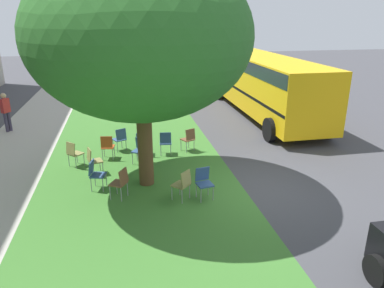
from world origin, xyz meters
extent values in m
plane|color=#424247|center=(0.00, 0.00, 0.00)|extent=(80.00, 80.00, 0.00)
cube|color=#3D752D|center=(0.00, 3.20, 0.00)|extent=(48.00, 6.00, 0.01)
cylinder|color=brown|center=(1.00, 2.96, 1.41)|extent=(0.44, 0.44, 2.83)
ellipsoid|color=#2D6B28|center=(1.00, 2.96, 4.26)|extent=(5.98, 5.98, 4.42)
cube|color=olive|center=(2.01, 4.49, 0.44)|extent=(0.52, 0.51, 0.04)
cube|color=olive|center=(1.95, 4.66, 0.68)|extent=(0.41, 0.20, 0.40)
cylinder|color=gray|center=(1.89, 4.28, 0.21)|extent=(0.02, 0.02, 0.42)
cylinder|color=gray|center=(2.23, 4.38, 0.21)|extent=(0.02, 0.02, 0.42)
cylinder|color=gray|center=(1.78, 4.60, 0.21)|extent=(0.02, 0.02, 0.42)
cylinder|color=gray|center=(2.13, 4.71, 0.21)|extent=(0.02, 0.02, 0.42)
cube|color=olive|center=(2.79, 5.17, 0.44)|extent=(0.58, 0.58, 0.04)
cube|color=olive|center=(2.67, 5.30, 0.68)|extent=(0.34, 0.34, 0.40)
cylinder|color=gray|center=(2.79, 4.93, 0.21)|extent=(0.02, 0.02, 0.42)
cylinder|color=gray|center=(3.04, 5.18, 0.21)|extent=(0.02, 0.02, 0.42)
cylinder|color=gray|center=(2.55, 5.17, 0.21)|extent=(0.02, 0.02, 0.42)
cylinder|color=gray|center=(2.80, 5.42, 0.21)|extent=(0.02, 0.02, 0.42)
cube|color=#335184|center=(0.89, 4.36, 0.44)|extent=(0.50, 0.49, 0.04)
cube|color=#335184|center=(0.94, 4.53, 0.68)|extent=(0.41, 0.18, 0.40)
cylinder|color=gray|center=(0.68, 4.24, 0.21)|extent=(0.02, 0.02, 0.42)
cylinder|color=gray|center=(1.03, 4.15, 0.21)|extent=(0.02, 0.02, 0.42)
cylinder|color=gray|center=(0.76, 4.57, 0.21)|extent=(0.02, 0.02, 0.42)
cylinder|color=gray|center=(1.11, 4.48, 0.21)|extent=(0.02, 0.02, 0.42)
cube|color=#335184|center=(3.31, 2.09, 0.44)|extent=(0.45, 0.46, 0.04)
cube|color=#335184|center=(3.13, 2.11, 0.68)|extent=(0.13, 0.41, 0.40)
cylinder|color=gray|center=(3.46, 1.89, 0.21)|extent=(0.02, 0.02, 0.42)
cylinder|color=gray|center=(3.50, 2.25, 0.21)|extent=(0.02, 0.02, 0.42)
cylinder|color=gray|center=(3.12, 1.93, 0.21)|extent=(0.02, 0.02, 0.42)
cylinder|color=gray|center=(3.16, 2.29, 0.21)|extent=(0.02, 0.02, 0.42)
cube|color=#335184|center=(3.40, 2.92, 0.44)|extent=(0.45, 0.46, 0.04)
cube|color=#335184|center=(3.22, 2.94, 0.68)|extent=(0.13, 0.41, 0.40)
cylinder|color=gray|center=(3.55, 2.72, 0.21)|extent=(0.02, 0.02, 0.42)
cylinder|color=gray|center=(3.59, 3.08, 0.21)|extent=(0.02, 0.02, 0.42)
cylinder|color=gray|center=(3.21, 2.76, 0.21)|extent=(0.02, 0.02, 0.42)
cylinder|color=gray|center=(3.25, 3.11, 0.21)|extent=(0.02, 0.02, 0.42)
cube|color=olive|center=(-0.19, 2.12, 0.44)|extent=(0.58, 0.58, 0.04)
cube|color=olive|center=(-0.32, 1.99, 0.68)|extent=(0.34, 0.34, 0.40)
cylinder|color=gray|center=(0.05, 2.11, 0.21)|extent=(0.02, 0.02, 0.42)
cylinder|color=gray|center=(-0.20, 2.37, 0.21)|extent=(0.02, 0.02, 0.42)
cylinder|color=gray|center=(-0.19, 1.87, 0.21)|extent=(0.02, 0.02, 0.42)
cylinder|color=gray|center=(-0.44, 2.13, 0.21)|extent=(0.02, 0.02, 0.42)
cube|color=#335184|center=(-0.30, 1.47, 0.44)|extent=(0.47, 0.48, 0.04)
cube|color=#335184|center=(-0.12, 1.50, 0.68)|extent=(0.15, 0.41, 0.40)
cylinder|color=gray|center=(-0.50, 1.62, 0.21)|extent=(0.02, 0.02, 0.42)
cylinder|color=gray|center=(-0.43, 1.26, 0.21)|extent=(0.02, 0.02, 0.42)
cylinder|color=gray|center=(-0.16, 1.68, 0.21)|extent=(0.02, 0.02, 0.42)
cylinder|color=gray|center=(-0.10, 1.32, 0.21)|extent=(0.02, 0.02, 0.42)
cube|color=brown|center=(0.23, 3.79, 0.44)|extent=(0.56, 0.56, 0.04)
cube|color=brown|center=(0.14, 3.63, 0.68)|extent=(0.39, 0.27, 0.40)
cylinder|color=gray|center=(0.47, 3.85, 0.21)|extent=(0.02, 0.02, 0.42)
cylinder|color=gray|center=(0.15, 4.02, 0.21)|extent=(0.02, 0.02, 0.42)
cylinder|color=gray|center=(0.30, 3.55, 0.21)|extent=(0.02, 0.02, 0.42)
cylinder|color=gray|center=(-0.01, 3.73, 0.21)|extent=(0.02, 0.02, 0.42)
cube|color=#335184|center=(2.62, 3.08, 0.44)|extent=(0.56, 0.56, 0.04)
cube|color=#335184|center=(2.77, 2.99, 0.68)|extent=(0.27, 0.39, 0.40)
cylinder|color=gray|center=(2.56, 3.32, 0.21)|extent=(0.02, 0.02, 0.42)
cylinder|color=gray|center=(2.38, 3.01, 0.21)|extent=(0.02, 0.02, 0.42)
cylinder|color=gray|center=(2.86, 3.15, 0.21)|extent=(0.02, 0.02, 0.42)
cylinder|color=gray|center=(2.68, 2.84, 0.21)|extent=(0.02, 0.02, 0.42)
cube|color=brown|center=(3.52, 1.24, 0.44)|extent=(0.55, 0.55, 0.04)
cube|color=brown|center=(3.36, 1.16, 0.68)|extent=(0.25, 0.40, 0.40)
cylinder|color=gray|center=(3.75, 1.16, 0.21)|extent=(0.02, 0.02, 0.42)
cylinder|color=gray|center=(3.59, 1.48, 0.21)|extent=(0.02, 0.02, 0.42)
cylinder|color=gray|center=(3.45, 1.00, 0.21)|extent=(0.02, 0.02, 0.42)
cylinder|color=gray|center=(3.28, 1.33, 0.21)|extent=(0.02, 0.02, 0.42)
cube|color=#C64C1E|center=(3.27, 4.13, 0.44)|extent=(0.46, 0.48, 0.04)
cube|color=#C64C1E|center=(3.09, 4.16, 0.68)|extent=(0.15, 0.41, 0.40)
cylinder|color=gray|center=(3.41, 3.93, 0.21)|extent=(0.02, 0.02, 0.42)
cylinder|color=gray|center=(3.46, 4.28, 0.21)|extent=(0.02, 0.02, 0.42)
cylinder|color=gray|center=(3.07, 3.98, 0.21)|extent=(0.02, 0.02, 0.42)
cylinder|color=gray|center=(3.13, 4.34, 0.21)|extent=(0.02, 0.02, 0.42)
cube|color=#335184|center=(4.02, 3.74, 0.44)|extent=(0.55, 0.56, 0.04)
cube|color=#335184|center=(3.86, 3.66, 0.68)|extent=(0.26, 0.39, 0.40)
cylinder|color=gray|center=(4.25, 3.66, 0.21)|extent=(0.02, 0.02, 0.42)
cylinder|color=gray|center=(4.09, 3.98, 0.21)|extent=(0.02, 0.02, 0.42)
cylinder|color=gray|center=(3.95, 3.50, 0.21)|extent=(0.02, 0.02, 0.42)
cylinder|color=gray|center=(3.78, 3.82, 0.21)|extent=(0.02, 0.02, 0.42)
cylinder|color=black|center=(-4.19, -0.93, 0.30)|extent=(0.60, 0.18, 0.60)
cube|color=yellow|center=(7.94, -3.45, 1.63)|extent=(10.40, 2.44, 2.50)
cube|color=black|center=(7.94, -3.45, 1.28)|extent=(10.30, 2.46, 0.12)
cube|color=black|center=(7.94, -3.45, 2.53)|extent=(10.30, 2.46, 0.56)
cylinder|color=black|center=(11.94, -2.19, 0.48)|extent=(0.96, 0.28, 0.96)
cylinder|color=black|center=(11.94, -4.71, 0.48)|extent=(0.96, 0.28, 0.96)
cylinder|color=black|center=(3.94, -2.19, 0.48)|extent=(0.96, 0.28, 0.96)
cylinder|color=black|center=(3.94, -4.71, 0.48)|extent=(0.96, 0.28, 0.96)
cylinder|color=#3F3851|center=(7.45, 8.43, 0.42)|extent=(0.14, 0.14, 0.85)
cylinder|color=#3F3851|center=(7.30, 8.53, 0.42)|extent=(0.14, 0.14, 0.85)
cube|color=red|center=(7.37, 8.48, 1.15)|extent=(0.41, 0.36, 0.60)
sphere|color=tan|center=(7.37, 8.48, 1.58)|extent=(0.22, 0.22, 0.22)
camera|label=1|loc=(-8.95, 3.53, 4.80)|focal=33.72mm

